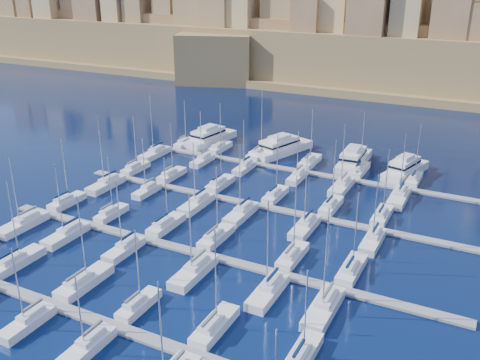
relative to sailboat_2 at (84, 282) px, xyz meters
The scene contains 53 objects.
ground 30.33m from the sailboat_2, 67.83° to the left, with size 600.00×600.00×0.00m, color black.
pontoon_near 12.90m from the sailboat_2, 27.35° to the right, with size 84.00×2.00×0.40m, color slate.
pontoon_mid_near 19.74m from the sailboat_2, 54.56° to the left, with size 84.00×2.00×0.40m, color slate.
pontoon_mid_far 39.77m from the sailboat_2, 73.27° to the left, with size 84.00×2.00×0.40m, color slate.
pontoon_far 61.16m from the sailboat_2, 79.21° to the left, with size 84.00×2.00×0.40m, color slate.
sailboat_1 13.84m from the sailboat_2, behind, with size 2.89×9.65×14.74m.
sailboat_2 is the anchor object (origin of this frame).
sailboat_3 10.88m from the sailboat_2, ahead, with size 2.38×7.94×12.50m.
sailboat_4 22.69m from the sailboat_2, ahead, with size 2.76×9.21×14.99m.
sailboat_5 34.99m from the sailboat_2, ahead, with size 2.63×8.76×12.71m.
sailboat_8 10.93m from the sailboat_2, 89.29° to the right, with size 2.47×8.24×12.47m.
sailboat_9 15.34m from the sailboat_2, 46.35° to the right, with size 2.57×8.57×11.55m.
sailboat_12 31.87m from the sailboat_2, 138.10° to the left, with size 2.59×8.63×14.25m.
sailboat_13 24.14m from the sailboat_2, 120.01° to the left, with size 2.36×7.86×12.37m.
sailboat_14 21.57m from the sailboat_2, 89.82° to the left, with size 2.76×9.21×13.87m.
sailboat_15 23.99m from the sailboat_2, 63.74° to the left, with size 2.73×9.10×13.90m.
sailboat_16 32.91m from the sailboat_2, 40.57° to the left, with size 2.66×8.87×14.78m.
sailboat_17 41.00m from the sailboat_2, 31.87° to the left, with size 2.81×9.37×13.87m.
sailboat_18 25.60m from the sailboat_2, 157.12° to the left, with size 3.15×10.50×14.04m.
sailboat_19 16.95m from the sailboat_2, 142.16° to the left, with size 2.88×9.60×14.42m.
sailboat_20 10.90m from the sailboat_2, 95.17° to the left, with size 2.60×8.68×13.28m.
sailboat_21 16.53m from the sailboat_2, 37.22° to the left, with size 3.12×10.41×14.56m.
sailboat_22 27.64m from the sailboat_2, 21.71° to the left, with size 2.99×9.95×15.71m.
sailboat_23 35.65m from the sailboat_2, 16.10° to the left, with size 3.19×10.65×16.63m.
sailboat_24 49.02m from the sailboat_2, 118.25° to the left, with size 2.52×8.41×13.40m.
sailboat_25 45.29m from the sailboat_2, 106.91° to the left, with size 2.62×8.72×13.09m.
sailboat_26 43.59m from the sailboat_2, 90.93° to the left, with size 2.77×9.23×15.95m.
sailboat_27 45.09m from the sailboat_2, 73.86° to the left, with size 2.61×8.69×14.41m.
sailboat_28 49.76m from the sailboat_2, 60.47° to the left, with size 2.60×8.66×14.53m.
sailboat_29 55.47m from the sailboat_2, 51.45° to the left, with size 2.65×8.84×14.19m.
sailboat_30 39.28m from the sailboat_2, 125.22° to the left, with size 3.07×10.22×16.61m.
sailboat_31 35.60m from the sailboat_2, 110.79° to the left, with size 2.34×7.79×12.71m.
sailboat_32 32.25m from the sailboat_2, 89.60° to the left, with size 2.97×9.91×14.12m.
sailboat_33 33.80m from the sailboat_2, 72.40° to the left, with size 2.99×9.97×15.12m.
sailboat_34 39.73m from the sailboat_2, 54.30° to the left, with size 2.96×9.87×15.24m.
sailboat_35 48.17m from the sailboat_2, 42.55° to the left, with size 2.77×9.24×13.54m.
sailboat_36 68.98m from the sailboat_2, 109.71° to the left, with size 2.38×7.93×12.54m.
sailboat_37 66.85m from the sailboat_2, 101.17° to the left, with size 2.77×9.25×12.81m.
sailboat_38 66.42m from the sailboat_2, 91.39° to the left, with size 3.27×10.90×16.95m.
sailboat_39 66.93m from the sailboat_2, 79.81° to the left, with size 2.95×9.84×14.03m.
sailboat_40 70.01m from the sailboat_2, 69.80° to the left, with size 2.85×9.49×14.89m.
sailboat_41 74.85m from the sailboat_2, 60.69° to the left, with size 2.58×8.59×13.69m.
sailboat_42 59.70m from the sailboat_2, 115.12° to the left, with size 3.09×10.30×16.12m.
sailboat_43 56.30m from the sailboat_2, 102.15° to the left, with size 2.49×8.30×13.40m.
sailboat_44 55.07m from the sailboat_2, 90.44° to the left, with size 2.47×8.24×12.75m.
sailboat_45 56.58m from the sailboat_2, 76.84° to the left, with size 2.46×8.19×11.90m.
sailboat_46 58.91m from the sailboat_2, 66.53° to the left, with size 3.10×10.34×15.30m.
sailboat_47 64.60m from the sailboat_2, 56.42° to the left, with size 3.23×10.78×14.67m.
motor_yacht_a 72.35m from the sailboat_2, 104.78° to the left, with size 7.80×18.00×5.25m.
motor_yacht_b 70.66m from the sailboat_2, 88.17° to the left, with size 11.38×19.58×5.25m.
motor_yacht_c 73.09m from the sailboat_2, 72.86° to the left, with size 5.71×17.35×5.25m.
motor_yacht_d 76.84m from the sailboat_2, 63.84° to the left, with size 8.37×16.02×5.25m.
fortified_city 184.22m from the sailboat_2, 86.49° to the left, with size 460.00×108.95×59.52m.
Camera 1 is at (40.47, -78.86, 44.53)m, focal length 40.00 mm.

